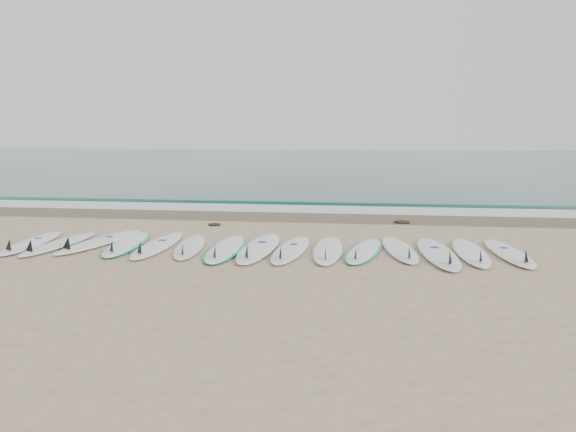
# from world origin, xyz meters

# --- Properties ---
(ground) EXTENTS (120.00, 120.00, 0.00)m
(ground) POSITION_xyz_m (0.00, 0.00, 0.00)
(ground) COLOR tan
(ocean) EXTENTS (120.00, 55.00, 0.03)m
(ocean) POSITION_xyz_m (0.00, 32.50, 0.01)
(ocean) COLOR #215A4F
(ocean) RESTS_ON ground
(wet_sand_band) EXTENTS (120.00, 1.80, 0.01)m
(wet_sand_band) POSITION_xyz_m (0.00, 4.10, 0.01)
(wet_sand_band) COLOR brown
(wet_sand_band) RESTS_ON ground
(foam_band) EXTENTS (120.00, 1.40, 0.04)m
(foam_band) POSITION_xyz_m (0.00, 5.50, 0.02)
(foam_band) COLOR silver
(foam_band) RESTS_ON ground
(wave_crest) EXTENTS (120.00, 1.00, 0.10)m
(wave_crest) POSITION_xyz_m (0.00, 7.00, 0.05)
(wave_crest) COLOR #215A4F
(wave_crest) RESTS_ON ground
(surfboard_0) EXTENTS (0.81, 2.47, 0.31)m
(surfboard_0) POSITION_xyz_m (-4.42, -0.22, 0.05)
(surfboard_0) COLOR white
(surfboard_0) RESTS_ON ground
(surfboard_1) EXTENTS (0.62, 2.46, 0.31)m
(surfboard_1) POSITION_xyz_m (-3.85, -0.24, 0.05)
(surfboard_1) COLOR white
(surfboard_1) RESTS_ON ground
(surfboard_2) EXTENTS (0.98, 2.73, 0.34)m
(surfboard_2) POSITION_xyz_m (-3.18, 0.06, 0.06)
(surfboard_2) COLOR white
(surfboard_2) RESTS_ON ground
(surfboard_3) EXTENTS (0.94, 2.57, 0.32)m
(surfboard_3) POSITION_xyz_m (-2.58, -0.03, 0.05)
(surfboard_3) COLOR white
(surfboard_3) RESTS_ON ground
(surfboard_4) EXTENTS (0.64, 2.60, 0.33)m
(surfboard_4) POSITION_xyz_m (-1.93, -0.13, 0.06)
(surfboard_4) COLOR white
(surfboard_4) RESTS_ON ground
(surfboard_5) EXTENTS (0.87, 2.40, 0.30)m
(surfboard_5) POSITION_xyz_m (-1.30, -0.14, 0.05)
(surfboard_5) COLOR white
(surfboard_5) RESTS_ON ground
(surfboard_6) EXTENTS (0.75, 2.60, 0.33)m
(surfboard_6) POSITION_xyz_m (-0.60, -0.21, 0.05)
(surfboard_6) COLOR white
(surfboard_6) RESTS_ON ground
(surfboard_7) EXTENTS (0.62, 2.84, 0.36)m
(surfboard_7) POSITION_xyz_m (0.00, -0.11, 0.06)
(surfboard_7) COLOR white
(surfboard_7) RESTS_ON ground
(surfboard_8) EXTENTS (0.67, 2.57, 0.33)m
(surfboard_8) POSITION_xyz_m (0.60, -0.17, 0.06)
(surfboard_8) COLOR white
(surfboard_8) RESTS_ON ground
(surfboard_9) EXTENTS (0.57, 2.53, 0.32)m
(surfboard_9) POSITION_xyz_m (1.27, -0.11, 0.06)
(surfboard_9) COLOR white
(surfboard_9) RESTS_ON ground
(surfboard_10) EXTENTS (0.93, 2.38, 0.30)m
(surfboard_10) POSITION_xyz_m (1.91, -0.03, 0.04)
(surfboard_10) COLOR white
(surfboard_10) RESTS_ON ground
(surfboard_11) EXTENTS (0.80, 2.46, 0.31)m
(surfboard_11) POSITION_xyz_m (2.56, 0.12, 0.05)
(surfboard_11) COLOR white
(surfboard_11) RESTS_ON ground
(surfboard_12) EXTENTS (0.75, 2.78, 0.35)m
(surfboard_12) POSITION_xyz_m (3.20, -0.16, 0.06)
(surfboard_12) COLOR white
(surfboard_12) RESTS_ON ground
(surfboard_13) EXTENTS (0.53, 2.51, 0.32)m
(surfboard_13) POSITION_xyz_m (3.79, 0.03, 0.06)
(surfboard_13) COLOR white
(surfboard_13) RESTS_ON ground
(surfboard_14) EXTENTS (0.66, 2.48, 0.31)m
(surfboard_14) POSITION_xyz_m (4.45, 0.06, 0.05)
(surfboard_14) COLOR white
(surfboard_14) RESTS_ON ground
(seaweed_near) EXTENTS (0.31, 0.24, 0.06)m
(seaweed_near) POSITION_xyz_m (-1.54, 2.53, 0.03)
(seaweed_near) COLOR black
(seaweed_near) RESTS_ON ground
(seaweed_far) EXTENTS (0.39, 0.31, 0.08)m
(seaweed_far) POSITION_xyz_m (2.81, 3.43, 0.04)
(seaweed_far) COLOR black
(seaweed_far) RESTS_ON ground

